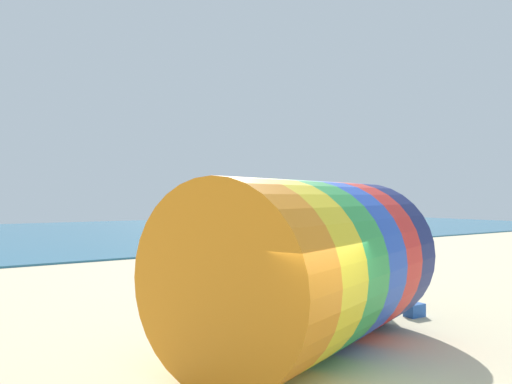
# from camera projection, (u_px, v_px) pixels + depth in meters

# --- Properties ---
(sea) EXTENTS (120.00, 40.00, 0.10)m
(sea) POSITION_uv_depth(u_px,v_px,m) (1.00, 237.00, 40.97)
(sea) COLOR teal
(sea) RESTS_ON ground
(giant_inflatable_tube) EXTENTS (7.39, 5.77, 3.67)m
(giant_inflatable_tube) POSITION_uv_depth(u_px,v_px,m) (308.00, 265.00, 10.82)
(giant_inflatable_tube) COLOR orange
(giant_inflatable_tube) RESTS_ON ground
(kite_handler) EXTENTS (0.29, 0.40, 1.65)m
(kite_handler) POSITION_uv_depth(u_px,v_px,m) (376.00, 282.00, 14.53)
(kite_handler) COLOR black
(kite_handler) RESTS_ON ground
(cooler_box) EXTENTS (0.54, 0.39, 0.36)m
(cooler_box) POSITION_uv_depth(u_px,v_px,m) (414.00, 310.00, 13.80)
(cooler_box) COLOR #2659B2
(cooler_box) RESTS_ON ground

